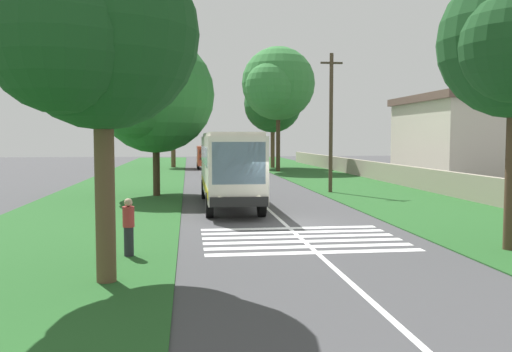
# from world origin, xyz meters

# --- Properties ---
(ground) EXTENTS (160.00, 160.00, 0.00)m
(ground) POSITION_xyz_m (0.00, 0.00, 0.00)
(ground) COLOR #424244
(grass_verge_left) EXTENTS (120.00, 8.00, 0.04)m
(grass_verge_left) POSITION_xyz_m (15.00, 8.20, 0.02)
(grass_verge_left) COLOR #235623
(grass_verge_left) RESTS_ON ground
(grass_verge_right) EXTENTS (120.00, 8.00, 0.04)m
(grass_verge_right) POSITION_xyz_m (15.00, -8.20, 0.02)
(grass_verge_right) COLOR #235623
(grass_verge_right) RESTS_ON ground
(centre_line) EXTENTS (110.00, 0.16, 0.01)m
(centre_line) POSITION_xyz_m (15.00, 0.00, 0.00)
(centre_line) COLOR silver
(centre_line) RESTS_ON ground
(coach_bus) EXTENTS (11.16, 2.62, 3.73)m
(coach_bus) POSITION_xyz_m (6.02, 1.80, 2.15)
(coach_bus) COLOR silver
(coach_bus) RESTS_ON ground
(zebra_crossing) EXTENTS (4.95, 6.80, 0.01)m
(zebra_crossing) POSITION_xyz_m (-3.38, 0.00, 0.00)
(zebra_crossing) COLOR silver
(zebra_crossing) RESTS_ON ground
(trailing_car_0) EXTENTS (4.30, 1.78, 1.43)m
(trailing_car_0) POSITION_xyz_m (26.24, 1.78, 0.67)
(trailing_car_0) COLOR silver
(trailing_car_0) RESTS_ON ground
(trailing_car_1) EXTENTS (4.30, 1.78, 1.43)m
(trailing_car_1) POSITION_xyz_m (32.20, -1.73, 0.67)
(trailing_car_1) COLOR gold
(trailing_car_1) RESTS_ON ground
(trailing_minibus_0) EXTENTS (6.00, 2.14, 2.53)m
(trailing_minibus_0) POSITION_xyz_m (40.18, 1.81, 1.55)
(trailing_minibus_0) COLOR #CC4C33
(trailing_minibus_0) RESTS_ON ground
(roadside_tree_left_0) EXTENTS (8.04, 6.94, 9.48)m
(roadside_tree_left_0) POSITION_xyz_m (11.31, 5.91, 5.88)
(roadside_tree_left_0) COLOR #3D2D1E
(roadside_tree_left_0) RESTS_ON grass_verge_left
(roadside_tree_left_1) EXTENTS (4.98, 4.44, 8.39)m
(roadside_tree_left_1) POSITION_xyz_m (42.85, 5.68, 6.08)
(roadside_tree_left_1) COLOR brown
(roadside_tree_left_1) RESTS_ON grass_verge_left
(roadside_tree_left_2) EXTENTS (5.56, 4.56, 8.16)m
(roadside_tree_left_2) POSITION_xyz_m (-8.45, 5.97, 5.77)
(roadside_tree_left_2) COLOR brown
(roadside_tree_left_2) RESTS_ON grass_verge_left
(roadside_tree_right_0) EXTENTS (8.92, 7.47, 12.70)m
(roadside_tree_right_0) POSITION_xyz_m (33.90, -5.12, 8.80)
(roadside_tree_right_0) COLOR #3D2D1E
(roadside_tree_right_0) RESTS_ON grass_verge_right
(roadside_tree_right_1) EXTENTS (8.03, 6.69, 10.62)m
(roadside_tree_right_1) POSITION_xyz_m (40.41, -5.56, 7.17)
(roadside_tree_right_1) COLOR brown
(roadside_tree_right_1) RESTS_ON grass_verge_right
(utility_pole) EXTENTS (0.24, 1.40, 8.71)m
(utility_pole) POSITION_xyz_m (12.02, -5.09, 4.54)
(utility_pole) COLOR #473828
(utility_pole) RESTS_ON grass_verge_right
(roadside_wall) EXTENTS (70.00, 0.40, 1.44)m
(roadside_wall) POSITION_xyz_m (20.00, -11.60, 0.76)
(roadside_wall) COLOR #9E937F
(roadside_wall) RESTS_ON grass_verge_right
(roadside_building) EXTENTS (12.67, 8.23, 7.13)m
(roadside_building) POSITION_xyz_m (23.31, -19.46, 3.60)
(roadside_building) COLOR beige
(roadside_building) RESTS_ON ground
(pedestrian) EXTENTS (0.34, 0.34, 1.69)m
(pedestrian) POSITION_xyz_m (-5.58, 5.59, 0.91)
(pedestrian) COLOR #26262D
(pedestrian) RESTS_ON grass_verge_left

